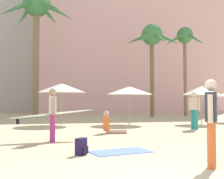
% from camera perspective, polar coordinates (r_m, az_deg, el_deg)
% --- Properties ---
extents(ground, '(120.00, 120.00, 0.00)m').
position_cam_1_polar(ground, '(5.22, 9.10, -17.21)').
color(ground, '#C6B28C').
extents(hotel_pink, '(21.15, 11.39, 17.10)m').
position_cam_1_polar(hotel_pink, '(36.59, 2.66, 9.07)').
color(hotel_pink, beige).
rests_on(hotel_pink, ground).
extents(hotel_tower_gray, '(16.94, 11.38, 22.45)m').
position_cam_1_polar(hotel_tower_gray, '(41.53, -17.33, 11.58)').
color(hotel_tower_gray, '#BCB7AD').
rests_on(hotel_tower_gray, ground).
extents(palm_tree_left, '(4.71, 4.86, 7.90)m').
position_cam_1_polar(palm_tree_left, '(24.99, 7.95, 9.72)').
color(palm_tree_left, brown).
rests_on(palm_tree_left, ground).
extents(palm_tree_center, '(6.27, 5.63, 10.68)m').
position_cam_1_polar(palm_tree_center, '(25.54, -14.81, 14.71)').
color(palm_tree_center, '#896B4C').
rests_on(palm_tree_center, ground).
extents(palm_tree_right, '(3.73, 3.84, 8.00)m').
position_cam_1_polar(palm_tree_right, '(26.87, 14.34, 9.24)').
color(palm_tree_right, '#896B4C').
rests_on(palm_tree_right, ground).
extents(cafe_umbrella_1, '(2.69, 2.69, 2.18)m').
position_cam_1_polar(cafe_umbrella_1, '(16.41, 3.45, -0.21)').
color(cafe_umbrella_1, gray).
rests_on(cafe_umbrella_1, ground).
extents(cafe_umbrella_3, '(2.19, 2.19, 2.21)m').
position_cam_1_polar(cafe_umbrella_3, '(17.45, 17.36, -0.19)').
color(cafe_umbrella_3, gray).
rests_on(cafe_umbrella_3, ground).
extents(cafe_umbrella_4, '(2.68, 2.68, 2.33)m').
position_cam_1_polar(cafe_umbrella_4, '(16.19, -10.02, 0.31)').
color(cafe_umbrella_4, gray).
rests_on(cafe_umbrella_4, ground).
extents(beach_towel, '(1.73, 1.21, 0.01)m').
position_cam_1_polar(beach_towel, '(7.71, 1.71, -12.28)').
color(beach_towel, '#6684E0').
rests_on(beach_towel, ground).
extents(backpack, '(0.34, 0.35, 0.42)m').
position_cam_1_polar(backpack, '(7.29, -6.12, -11.30)').
color(backpack, '#251A42').
rests_on(backpack, ground).
extents(person_mid_left, '(0.98, 0.45, 0.93)m').
position_cam_1_polar(person_mid_left, '(11.89, -0.33, -7.23)').
color(person_mid_left, '#D1A889').
rests_on(person_mid_left, ground).
extents(person_near_right, '(2.90, 1.05, 1.76)m').
position_cam_1_polar(person_near_right, '(9.81, -11.77, -4.63)').
color(person_near_right, '#B7337F').
rests_on(person_near_right, ground).
extents(person_near_left, '(0.38, 0.58, 1.77)m').
position_cam_1_polar(person_near_left, '(14.06, 16.10, -3.72)').
color(person_near_left, teal).
rests_on(person_near_left, ground).
extents(person_far_right, '(0.42, 0.56, 1.79)m').
position_cam_1_polar(person_far_right, '(6.15, 19.19, -5.55)').
color(person_far_right, orange).
rests_on(person_far_right, ground).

